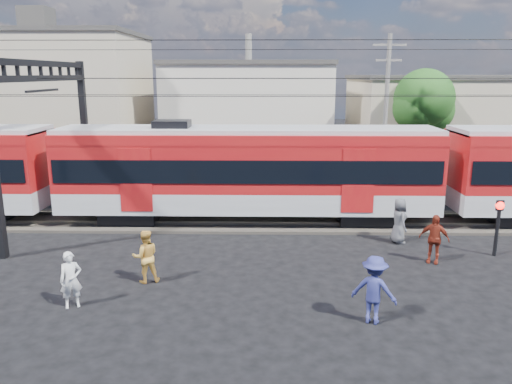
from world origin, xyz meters
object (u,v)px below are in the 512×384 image
Objects in this scene: pedestrian_a at (71,280)px; pedestrian_c at (374,290)px; commuter_train at (253,169)px; crossing_signal at (499,218)px.

pedestrian_c is (8.23, -0.74, 0.11)m from pedestrian_a.
pedestrian_c reaches higher than pedestrian_a.
pedestrian_a is at bearing 18.39° from pedestrian_c.
commuter_train is 9.72m from pedestrian_a.
commuter_train reaches higher than pedestrian_a.
pedestrian_a is 0.88× the size of pedestrian_c.
commuter_train is 9.71m from crossing_signal.
pedestrian_c is at bearing -30.36° from pedestrian_a.
pedestrian_c is (3.39, -9.01, -1.49)m from commuter_train.
pedestrian_c is at bearing -69.39° from commuter_train.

